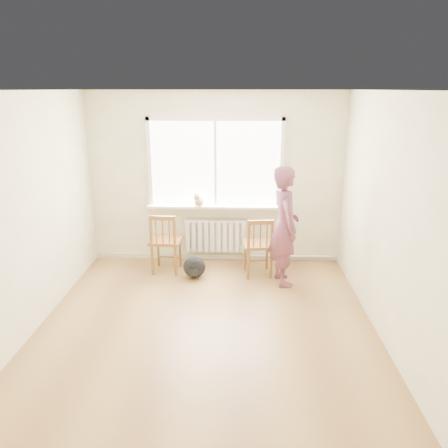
# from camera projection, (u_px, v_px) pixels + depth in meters

# --- Properties ---
(floor) EXTENTS (4.50, 4.50, 0.00)m
(floor) POSITION_uv_depth(u_px,v_px,m) (206.00, 329.00, 5.14)
(floor) COLOR #9C7440
(floor) RESTS_ON ground
(ceiling) EXTENTS (4.50, 4.50, 0.00)m
(ceiling) POSITION_uv_depth(u_px,v_px,m) (203.00, 90.00, 4.34)
(ceiling) COLOR white
(ceiling) RESTS_ON back_wall
(back_wall) EXTENTS (4.00, 0.01, 2.70)m
(back_wall) POSITION_uv_depth(u_px,v_px,m) (216.00, 179.00, 6.89)
(back_wall) COLOR #EFE5BF
(back_wall) RESTS_ON ground
(window) EXTENTS (2.12, 0.05, 1.42)m
(window) POSITION_uv_depth(u_px,v_px,m) (215.00, 159.00, 6.77)
(window) COLOR white
(window) RESTS_ON back_wall
(windowsill) EXTENTS (2.15, 0.22, 0.04)m
(windowsill) POSITION_uv_depth(u_px,v_px,m) (215.00, 206.00, 6.91)
(windowsill) COLOR white
(windowsill) RESTS_ON back_wall
(radiator) EXTENTS (1.00, 0.12, 0.55)m
(radiator) POSITION_uv_depth(u_px,v_px,m) (216.00, 235.00, 7.07)
(radiator) COLOR white
(radiator) RESTS_ON back_wall
(heating_pipe) EXTENTS (1.40, 0.04, 0.04)m
(heating_pipe) POSITION_uv_depth(u_px,v_px,m) (292.00, 256.00, 7.17)
(heating_pipe) COLOR silver
(heating_pipe) RESTS_ON back_wall
(baseboard) EXTENTS (4.00, 0.03, 0.08)m
(baseboard) POSITION_uv_depth(u_px,v_px,m) (216.00, 257.00, 7.26)
(baseboard) COLOR beige
(baseboard) RESTS_ON ground
(chair_left) EXTENTS (0.50, 0.48, 0.94)m
(chair_left) POSITION_uv_depth(u_px,v_px,m) (165.00, 243.00, 6.61)
(chair_left) COLOR brown
(chair_left) RESTS_ON floor
(chair_right) EXTENTS (0.50, 0.48, 0.91)m
(chair_right) POSITION_uv_depth(u_px,v_px,m) (259.00, 247.00, 6.50)
(chair_right) COLOR brown
(chair_right) RESTS_ON floor
(person) EXTENTS (0.53, 0.70, 1.72)m
(person) POSITION_uv_depth(u_px,v_px,m) (284.00, 226.00, 6.15)
(person) COLOR #B63C47
(person) RESTS_ON floor
(cat) EXTENTS (0.21, 0.36, 0.25)m
(cat) POSITION_uv_depth(u_px,v_px,m) (199.00, 200.00, 6.80)
(cat) COLOR #CFBC8D
(cat) RESTS_ON windowsill
(backpack) EXTENTS (0.34, 0.26, 0.33)m
(backpack) POSITION_uv_depth(u_px,v_px,m) (194.00, 267.00, 6.52)
(backpack) COLOR black
(backpack) RESTS_ON floor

